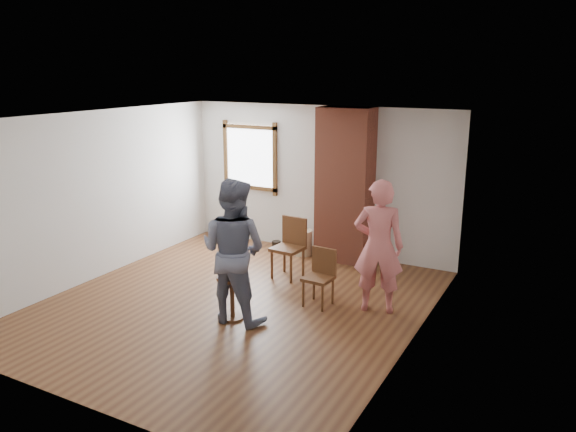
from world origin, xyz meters
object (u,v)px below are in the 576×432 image
object	(u,v)px
dining_chair_left	(290,244)
person_pink	(379,246)
side_table	(232,290)
stoneware_crock	(303,242)
man	(233,251)
dining_chair_right	(321,274)

from	to	relation	value
dining_chair_left	person_pink	size ratio (longest dim) A/B	0.52
side_table	person_pink	bearing A→B (deg)	36.28
person_pink	dining_chair_left	bearing A→B (deg)	-36.69
side_table	stoneware_crock	bearing A→B (deg)	97.64
man	person_pink	xyz separation A→B (m)	(1.55, 1.15, -0.03)
dining_chair_right	side_table	bearing A→B (deg)	-125.69
dining_chair_left	dining_chair_right	world-z (taller)	dining_chair_left
side_table	dining_chair_right	bearing A→B (deg)	50.71
stoneware_crock	dining_chair_left	distance (m)	1.13
man	dining_chair_right	bearing A→B (deg)	-130.34
stoneware_crock	person_pink	world-z (taller)	person_pink
side_table	dining_chair_left	bearing A→B (deg)	92.30
side_table	person_pink	world-z (taller)	person_pink
side_table	person_pink	size ratio (longest dim) A/B	0.33
stoneware_crock	dining_chair_left	xyz separation A→B (m)	(0.31, -1.04, 0.31)
side_table	man	bearing A→B (deg)	15.24
side_table	man	distance (m)	0.54
dining_chair_right	side_table	world-z (taller)	dining_chair_right
man	person_pink	distance (m)	1.93
man	person_pink	world-z (taller)	man
dining_chair_right	side_table	distance (m)	1.28
dining_chair_left	stoneware_crock	bearing A→B (deg)	111.37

